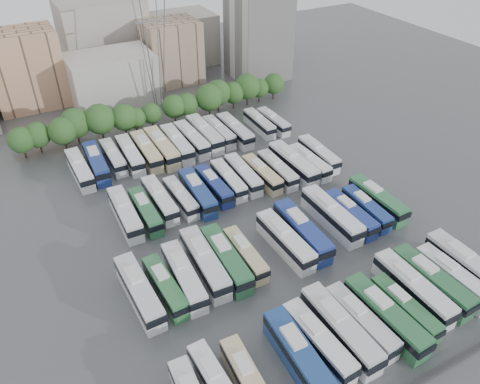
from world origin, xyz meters
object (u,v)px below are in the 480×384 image
bus_r3_s2 (113,157)px  bus_r3_s7 (192,139)px  bus_r2_s1 (125,213)px  bus_r2_s11 (293,163)px  bus_r3_s0 (80,169)px  bus_r3_s3 (130,154)px  bus_r3_s9 (219,132)px  bus_r3_s10 (235,130)px  bus_r3_s1 (96,163)px  bus_r3_s12 (259,123)px  bus_r2_s7 (228,180)px  bus_r1_s11 (350,214)px  bus_r2_s8 (243,174)px  bus_r1_s1 (165,287)px  bus_r0_s7 (361,321)px  bus_r0_s2 (248,381)px  bus_r1_s2 (184,276)px  bus_r2_s13 (319,154)px  bus_r2_s9 (262,174)px  bus_r2_s2 (145,211)px  electricity_pylon (152,33)px  bus_r2_s10 (277,170)px  bus_r3_s13 (273,121)px  bus_r0_s9 (405,308)px  bus_r0_s4 (300,357)px  bus_r0_s13 (467,266)px  bus_r3_s4 (146,151)px  bus_r2_s12 (309,162)px  bus_r2_s5 (198,192)px  bus_r2_s3 (160,200)px  bus_r3_s5 (162,147)px  bus_r1_s8 (302,231)px  bus_r0_s5 (318,341)px  bus_r0_s11 (432,281)px  bus_r3_s6 (177,144)px  bus_r1_s4 (226,259)px  bus_r0_s1 (217,384)px  bus_r0_s8 (385,316)px  bus_r3_s8 (204,134)px  bus_r2_s6 (214,186)px  bus_r1_s7 (285,240)px  bus_r0_s12 (453,277)px  bus_r1_s5 (245,254)px  bus_r2_s4 (181,197)px

bus_r3_s2 → bus_r3_s7: bearing=-4.0°
bus_r2_s1 → bus_r2_s11: (33.03, -0.36, 0.13)m
bus_r3_s0 → bus_r3_s3: size_ratio=0.99×
bus_r3_s9 → bus_r3_s10: (3.20, -1.35, 0.16)m
bus_r3_s1 → bus_r3_s12: (36.32, -0.23, -0.26)m
bus_r2_s7 → bus_r1_s11: bearing=-53.2°
bus_r2_s1 → bus_r2_s8: size_ratio=1.08×
bus_r3_s7 → bus_r1_s1: bearing=-120.0°
bus_r0_s7 → bus_r2_s7: 36.79m
bus_r0_s2 → bus_r3_s7: (16.59, 54.00, 0.27)m
bus_r1_s2 → bus_r2_s13: size_ratio=1.07×
bus_r2_s9 → bus_r3_s0: 34.47m
bus_r2_s2 → bus_r3_s0: size_ratio=0.92×
bus_r1_s1 → bus_r3_s1: (-0.20, 36.38, 0.24)m
electricity_pylon → bus_r2_s10: 43.04m
bus_r3_s7 → bus_r3_s13: bus_r3_s7 is taller
bus_r3_s12 → bus_r2_s11: bearing=-98.5°
bus_r3_s1 → bus_r0_s9: bearing=-61.8°
bus_r0_s4 → bus_r2_s13: bearing=53.9°
bus_r0_s13 → bus_r3_s4: (-29.71, 53.19, -0.10)m
bus_r2_s2 → bus_r3_s2: (0.14, 19.72, -0.00)m
bus_r2_s11 → bus_r2_s9: bearing=177.7°
bus_r3_s7 → bus_r0_s13: bearing=-71.0°
bus_r2_s12 → bus_r2_s13: (3.35, 1.58, 0.09)m
bus_r2_s5 → bus_r2_s3: bearing=171.5°
electricity_pylon → bus_r3_s5: size_ratio=2.48×
bus_r1_s8 → bus_r3_s10: 35.39m
bus_r0_s9 → bus_r1_s2: 30.04m
bus_r2_s9 → bus_r3_s5: bearing=125.5°
bus_r0_s9 → bus_r2_s13: bus_r2_s13 is taller
bus_r0_s5 → bus_r0_s11: (19.67, 0.51, 0.15)m
bus_r2_s2 → bus_r2_s9: size_ratio=1.01×
bus_r2_s5 → bus_r3_s6: size_ratio=0.97×
bus_r3_s1 → bus_r1_s4: bearing=-72.1°
bus_r0_s1 → bus_r0_s8: size_ratio=0.82×
bus_r2_s2 → bus_r2_s10: bus_r2_s10 is taller
bus_r3_s1 → bus_r3_s8: 23.23m
electricity_pylon → bus_r3_s7: (-0.30, -20.26, -16.69)m
bus_r0_s11 → bus_r2_s6: (-16.37, 35.69, -0.28)m
bus_r1_s7 → bus_r3_s2: bearing=112.3°
bus_r0_s12 → bus_r2_s8: size_ratio=1.03×
bus_r0_s7 → bus_r0_s8: bus_r0_s8 is taller
bus_r0_s7 → bus_r1_s5: bus_r0_s7 is taller
bus_r0_s11 → bus_r3_s12: (3.24, 52.99, -0.30)m
bus_r1_s11 → bus_r3_s4: size_ratio=0.89×
bus_r1_s4 → bus_r3_s5: 35.13m
bus_r1_s7 → bus_r3_s13: bearing=59.6°
bus_r0_s7 → bus_r3_s2: bearing=104.6°
bus_r2_s4 → bus_r2_s8: (13.00, 1.11, 0.13)m
bus_r2_s9 → bus_r2_s11: bus_r2_s11 is taller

